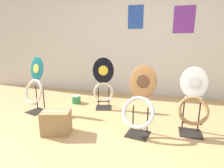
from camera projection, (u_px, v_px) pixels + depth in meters
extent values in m
plane|color=tan|center=(100.00, 156.00, 1.84)|extent=(14.00, 14.00, 0.00)
cube|color=silver|center=(134.00, 37.00, 3.90)|extent=(8.00, 0.06, 2.60)
cube|color=purple|center=(184.00, 20.00, 3.55)|extent=(0.41, 0.01, 0.53)
cube|color=#284CAD|center=(136.00, 17.00, 3.77)|extent=(0.33, 0.01, 0.49)
cube|color=black|center=(104.00, 108.00, 3.22)|extent=(0.34, 0.34, 0.01)
cylinder|color=black|center=(98.00, 97.00, 3.27)|extent=(0.02, 0.02, 0.35)
cylinder|color=black|center=(109.00, 97.00, 3.27)|extent=(0.02, 0.02, 0.35)
cylinder|color=black|center=(103.00, 101.00, 3.12)|extent=(0.22, 0.08, 0.02)
torus|color=beige|center=(103.00, 92.00, 3.14)|extent=(0.37, 0.21, 0.35)
ellipsoid|color=black|center=(103.00, 71.00, 3.11)|extent=(0.38, 0.16, 0.46)
ellipsoid|color=yellow|center=(103.00, 71.00, 3.10)|extent=(0.17, 0.07, 0.18)
sphere|color=silver|center=(98.00, 83.00, 3.14)|extent=(0.02, 0.02, 0.02)
sphere|color=silver|center=(109.00, 83.00, 3.14)|extent=(0.02, 0.02, 0.02)
cube|color=black|center=(190.00, 133.00, 2.30)|extent=(0.29, 0.29, 0.01)
cylinder|color=black|center=(183.00, 115.00, 2.37)|extent=(0.02, 0.02, 0.41)
cylinder|color=black|center=(199.00, 116.00, 2.31)|extent=(0.02, 0.02, 0.41)
cylinder|color=black|center=(192.00, 124.00, 2.19)|extent=(0.22, 0.03, 0.02)
torus|color=#9E7042|center=(193.00, 111.00, 2.21)|extent=(0.38, 0.24, 0.35)
ellipsoid|color=white|center=(194.00, 82.00, 2.27)|extent=(0.35, 0.17, 0.40)
ellipsoid|color=silver|center=(194.00, 82.00, 2.26)|extent=(0.16, 0.06, 0.15)
sphere|color=silver|center=(185.00, 97.00, 2.28)|extent=(0.02, 0.02, 0.02)
sphere|color=silver|center=(201.00, 99.00, 2.22)|extent=(0.02, 0.02, 0.02)
cube|color=black|center=(37.00, 111.00, 3.04)|extent=(0.35, 0.35, 0.01)
cylinder|color=black|center=(37.00, 97.00, 3.11)|extent=(0.02, 0.02, 0.42)
cylinder|color=black|center=(44.00, 99.00, 3.01)|extent=(0.02, 0.02, 0.42)
cylinder|color=black|center=(32.00, 103.00, 2.93)|extent=(0.22, 0.08, 0.02)
torus|color=beige|center=(34.00, 92.00, 2.94)|extent=(0.47, 0.32, 0.42)
ellipsoid|color=#197075|center=(37.00, 69.00, 2.94)|extent=(0.35, 0.20, 0.41)
ellipsoid|color=#EADB4C|center=(36.00, 69.00, 2.93)|extent=(0.15, 0.08, 0.15)
sphere|color=silver|center=(33.00, 80.00, 3.00)|extent=(0.02, 0.02, 0.02)
sphere|color=silver|center=(40.00, 81.00, 2.91)|extent=(0.02, 0.02, 0.02)
cube|color=black|center=(138.00, 134.00, 2.27)|extent=(0.33, 0.33, 0.01)
cylinder|color=black|center=(133.00, 118.00, 2.35)|extent=(0.02, 0.02, 0.34)
cylinder|color=black|center=(147.00, 120.00, 2.27)|extent=(0.02, 0.02, 0.34)
cylinder|color=black|center=(136.00, 126.00, 2.17)|extent=(0.22, 0.06, 0.02)
torus|color=silver|center=(138.00, 112.00, 2.18)|extent=(0.46, 0.33, 0.38)
ellipsoid|color=#936033|center=(143.00, 81.00, 2.26)|extent=(0.39, 0.25, 0.42)
ellipsoid|color=#4C2D19|center=(143.00, 81.00, 2.24)|extent=(0.17, 0.09, 0.16)
sphere|color=silver|center=(133.00, 97.00, 2.27)|extent=(0.02, 0.02, 0.02)
sphere|color=silver|center=(148.00, 99.00, 2.19)|extent=(0.02, 0.02, 0.02)
cylinder|color=#2D8E4C|center=(76.00, 99.00, 3.48)|extent=(0.18, 0.18, 0.14)
torus|color=silver|center=(76.00, 96.00, 3.47)|extent=(0.18, 0.18, 0.01)
cylinder|color=#B2B2B7|center=(76.00, 96.00, 3.46)|extent=(0.16, 0.16, 0.00)
cube|color=#A37F51|center=(56.00, 122.00, 2.28)|extent=(0.41, 0.33, 0.30)
cube|color=#B7AD89|center=(56.00, 111.00, 2.25)|extent=(0.35, 0.13, 0.00)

